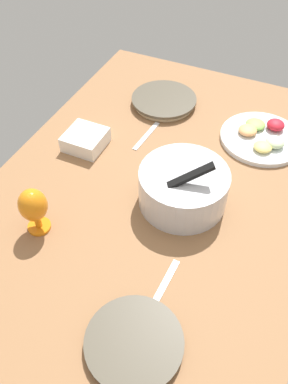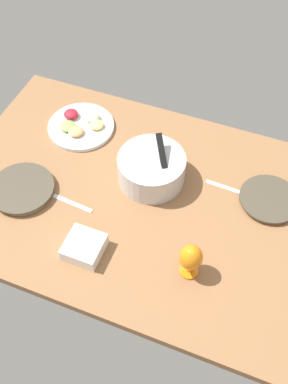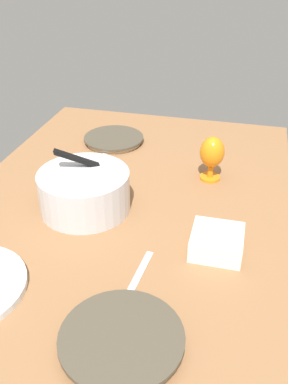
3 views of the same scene
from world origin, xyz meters
TOP-DOWN VIEW (x-y plane):
  - ground_plane at (0.00, 0.00)cm, footprint 160.00×104.00cm
  - dinner_plate_left at (-47.05, -15.11)cm, footprint 26.28×26.28cm
  - dinner_plate_right at (47.55, 16.60)cm, footprint 24.04×24.04cm
  - mixing_bowl at (-0.58, 10.47)cm, footprint 27.60×27.60cm
  - hurricane_glass_orange at (27.17, -24.72)cm, footprint 8.31×8.31cm
  - square_bowl_white at (-11.28, -30.86)cm, footprint 13.60×13.60cm
  - fork_by_left_plate at (-25.47, -13.17)cm, footprint 18.09×3.30cm
  - fork_by_right_plate at (30.18, 16.92)cm, footprint 18.06×2.55cm

SIDE VIEW (x-z plane):
  - ground_plane at x=0.00cm, z-range -4.00..0.00cm
  - fork_by_left_plate at x=-25.47cm, z-range 0.00..0.60cm
  - fork_by_right_plate at x=30.18cm, z-range 0.00..0.60cm
  - dinner_plate_right at x=47.55cm, z-range 0.05..2.39cm
  - dinner_plate_left at x=-47.05cm, z-range 0.06..3.09cm
  - square_bowl_white at x=-11.28cm, z-range 0.33..6.07cm
  - mixing_bowl at x=-0.58cm, z-range -2.91..16.35cm
  - hurricane_glass_orange at x=27.17cm, z-range 1.74..17.43cm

